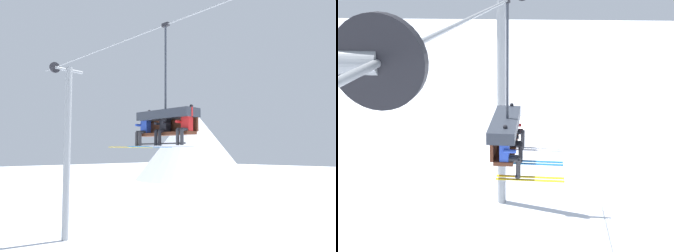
{
  "view_description": "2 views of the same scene",
  "coord_description": "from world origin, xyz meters",
  "views": [
    {
      "loc": [
        8.79,
        -8.53,
        4.52
      ],
      "look_at": [
        1.34,
        -0.97,
        5.37
      ],
      "focal_mm": 35.0,
      "sensor_mm": 36.0,
      "label": 1
    },
    {
      "loc": [
        -9.38,
        -1.75,
        9.34
      ],
      "look_at": [
        1.1,
        -0.76,
        5.7
      ],
      "focal_mm": 45.0,
      "sensor_mm": 36.0,
      "label": 2
    }
  ],
  "objects": [
    {
      "name": "skier_black",
      "position": [
        1.05,
        -0.95,
        5.34
      ],
      "size": [
        0.46,
        1.7,
        1.23
      ],
      "color": "black"
    },
    {
      "name": "lift_cable",
      "position": [
        0.06,
        -0.8,
        8.9
      ],
      "size": [
        16.23,
        0.05,
        0.05
      ],
      "color": "gray"
    },
    {
      "name": "skier_red",
      "position": [
        2.03,
        -0.94,
        5.36
      ],
      "size": [
        0.48,
        1.7,
        1.34
      ],
      "color": "red"
    },
    {
      "name": "chairlift_chair",
      "position": [
        1.05,
        -0.73,
        5.68
      ],
      "size": [
        2.38,
        0.74,
        4.18
      ],
      "color": "#512819"
    },
    {
      "name": "skier_blue",
      "position": [
        0.08,
        -0.94,
        5.36
      ],
      "size": [
        0.48,
        1.7,
        1.34
      ],
      "color": "#2847B7"
    },
    {
      "name": "lift_tower_far",
      "position": [
        7.17,
        -0.02,
        4.76
      ],
      "size": [
        0.36,
        1.88,
        9.18
      ],
      "color": "gray",
      "rests_on": "ground_plane"
    }
  ]
}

